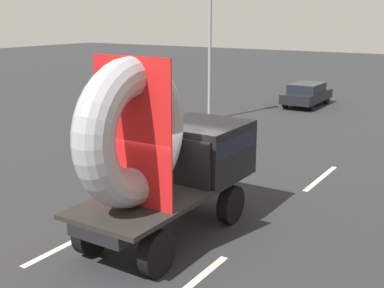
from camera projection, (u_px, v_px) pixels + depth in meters
name	position (u px, v px, depth m)	size (l,w,h in m)	color
ground_plane	(157.00, 233.00, 11.57)	(120.00, 120.00, 0.00)	#28282B
flatbed_truck	(169.00, 152.00, 10.99)	(2.02, 5.16, 4.18)	black
distant_sedan	(307.00, 94.00, 27.54)	(1.68, 3.92, 1.28)	black
traffic_light	(210.00, 27.00, 22.93)	(0.42, 0.36, 6.87)	gray
lane_dash_left_near	(67.00, 244.00, 10.97)	(2.43, 0.16, 0.01)	beige
lane_dash_left_far	(232.00, 161.00, 17.30)	(2.50, 0.16, 0.01)	beige
lane_dash_right_far	(321.00, 178.00, 15.44)	(2.81, 0.16, 0.01)	beige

